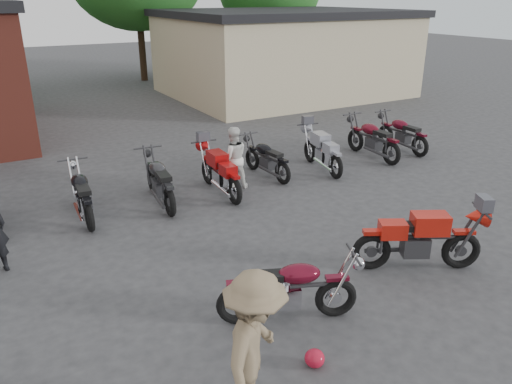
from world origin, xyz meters
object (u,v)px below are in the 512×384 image
row_bike_2 (81,192)px  row_bike_5 (266,156)px  row_bike_3 (159,178)px  row_bike_6 (322,149)px  vintage_motorcycle (291,285)px  row_bike_4 (220,170)px  row_bike_8 (402,132)px  helmet (315,358)px  row_bike_7 (372,137)px  person_tan (255,350)px  sportbike (421,236)px  person_light (233,158)px

row_bike_2 → row_bike_5: row_bike_2 is taller
row_bike_3 → row_bike_6: row_bike_3 is taller
vintage_motorcycle → row_bike_6: (4.45, 5.18, 0.01)m
row_bike_4 → row_bike_8: size_ratio=1.02×
row_bike_3 → row_bike_8: 7.76m
vintage_motorcycle → helmet: 1.12m
helmet → row_bike_4: row_bike_4 is taller
row_bike_5 → row_bike_7: bearing=-97.0°
vintage_motorcycle → row_bike_2: (-1.81, 5.20, 0.01)m
row_bike_2 → row_bike_6: bearing=-87.1°
vintage_motorcycle → row_bike_4: row_bike_4 is taller
person_tan → row_bike_6: person_tan is taller
row_bike_3 → sportbike: bearing=-145.2°
row_bike_3 → row_bike_4: row_bike_3 is taller
person_tan → person_light: bearing=17.7°
sportbike → row_bike_7: 6.35m
row_bike_2 → row_bike_5: 4.69m
row_bike_5 → person_light: bearing=101.2°
person_tan → row_bike_4: 6.86m
row_bike_7 → row_bike_3: bearing=92.9°
row_bike_3 → row_bike_2: bearing=91.9°
vintage_motorcycle → row_bike_8: row_bike_8 is taller
helmet → row_bike_2: bearing=104.0°
person_tan → row_bike_7: (7.69, 6.66, -0.31)m
person_tan → row_bike_6: (5.79, 6.51, -0.34)m
vintage_motorcycle → sportbike: size_ratio=0.93×
row_bike_5 → row_bike_8: (4.75, -0.04, 0.04)m
helmet → row_bike_2: size_ratio=0.13×
row_bike_7 → row_bike_5: bearing=88.6°
person_light → row_bike_5: size_ratio=0.82×
row_bike_2 → row_bike_4: (3.12, -0.21, 0.01)m
row_bike_4 → row_bike_6: (3.14, 0.19, -0.01)m
row_bike_2 → row_bike_8: size_ratio=1.00×
helmet → row_bike_7: bearing=43.6°
sportbike → row_bike_2: sportbike is taller
row_bike_7 → row_bike_8: size_ratio=1.06×
row_bike_3 → row_bike_4: 1.45m
person_tan → row_bike_7: person_tan is taller
helmet → row_bike_4: bearing=75.2°
row_bike_4 → row_bike_8: (6.31, 0.44, -0.01)m
helmet → row_bike_5: row_bike_5 is taller
row_bike_4 → row_bike_6: row_bike_4 is taller
person_tan → row_bike_3: person_tan is taller
person_light → row_bike_4: (-0.43, -0.16, -0.17)m
row_bike_3 → row_bike_8: row_bike_3 is taller
sportbike → row_bike_4: sportbike is taller
person_light → row_bike_2: bearing=11.4°
helmet → row_bike_5: bearing=64.0°
person_tan → sportbike: bearing=-27.2°
person_light → row_bike_6: (2.70, 0.03, -0.18)m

